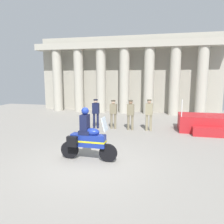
{
  "coord_description": "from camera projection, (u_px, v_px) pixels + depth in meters",
  "views": [
    {
      "loc": [
        2.41,
        -6.83,
        2.96
      ],
      "look_at": [
        0.17,
        2.69,
        1.37
      ],
      "focal_mm": 35.36,
      "sensor_mm": 36.0,
      "label": 1
    }
  ],
  "objects": [
    {
      "name": "ground_plane",
      "position": [
        89.0,
        163.0,
        7.58
      ],
      "size": [
        28.0,
        28.0,
        0.0
      ],
      "primitive_type": "plane",
      "color": "gray"
    },
    {
      "name": "colonnade_backdrop",
      "position": [
        125.0,
        73.0,
        18.0
      ],
      "size": [
        15.15,
        1.65,
        6.25
      ],
      "color": "#A49F91",
      "rests_on": "ground_plane"
    },
    {
      "name": "reviewing_stand",
      "position": [
        205.0,
        124.0,
        11.96
      ],
      "size": [
        2.75,
        2.26,
        1.77
      ],
      "color": "#B21E23",
      "rests_on": "ground_plane"
    },
    {
      "name": "officer_in_row_0",
      "position": [
        96.0,
        111.0,
        12.59
      ],
      "size": [
        0.38,
        0.24,
        1.68
      ],
      "rotation": [
        0.0,
        0.0,
        3.15
      ],
      "color": "#141938",
      "rests_on": "ground_plane"
    },
    {
      "name": "officer_in_row_1",
      "position": [
        113.0,
        112.0,
        12.46
      ],
      "size": [
        0.38,
        0.24,
        1.64
      ],
      "rotation": [
        0.0,
        0.0,
        3.15
      ],
      "color": "#7A7056",
      "rests_on": "ground_plane"
    },
    {
      "name": "officer_in_row_2",
      "position": [
        130.0,
        113.0,
        12.17
      ],
      "size": [
        0.38,
        0.24,
        1.67
      ],
      "rotation": [
        0.0,
        0.0,
        3.15
      ],
      "color": "#7A7056",
      "rests_on": "ground_plane"
    },
    {
      "name": "officer_in_row_3",
      "position": [
        149.0,
        112.0,
        11.96
      ],
      "size": [
        0.38,
        0.24,
        1.73
      ],
      "rotation": [
        0.0,
        0.0,
        3.15
      ],
      "color": "gray",
      "rests_on": "ground_plane"
    },
    {
      "name": "motorcycle_with_rider",
      "position": [
        86.0,
        138.0,
        7.79
      ],
      "size": [
        2.09,
        0.71,
        1.9
      ],
      "rotation": [
        0.0,
        0.0,
        -0.02
      ],
      "color": "black",
      "rests_on": "ground_plane"
    },
    {
      "name": "briefcase_on_ground",
      "position": [
        88.0,
        124.0,
        12.88
      ],
      "size": [
        0.1,
        0.32,
        0.36
      ],
      "primitive_type": "cube",
      "color": "black",
      "rests_on": "ground_plane"
    }
  ]
}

